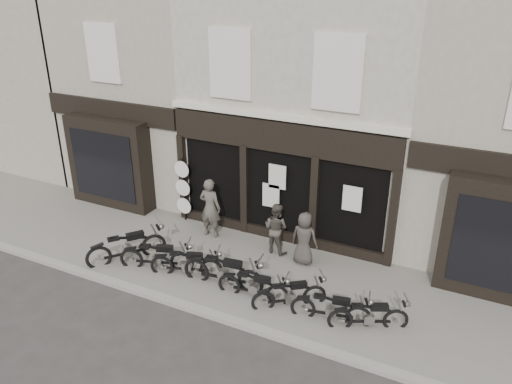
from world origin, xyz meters
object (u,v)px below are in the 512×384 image
at_px(motorcycle_0, 128,249).
at_px(motorcycle_4, 254,288).
at_px(motorcycle_3, 224,274).
at_px(motorcycle_5, 290,297).
at_px(advert_sign_post, 184,193).
at_px(motorcycle_6, 332,311).
at_px(man_right, 304,238).
at_px(man_left, 210,208).
at_px(motorcycle_1, 157,259).
at_px(motorcycle_2, 187,266).
at_px(man_centre, 276,228).
at_px(motorcycle_7, 369,318).

distance_m(motorcycle_0, motorcycle_4, 4.13).
xyz_separation_m(motorcycle_3, motorcycle_5, (1.93, -0.06, -0.07)).
xyz_separation_m(motorcycle_4, advert_sign_post, (-4.06, 2.89, 0.75)).
distance_m(motorcycle_3, motorcycle_5, 1.93).
relative_size(motorcycle_0, motorcycle_5, 1.20).
bearing_deg(motorcycle_6, man_right, 114.95).
bearing_deg(man_right, man_left, -3.58).
bearing_deg(motorcycle_3, motorcycle_1, 176.65).
height_order(motorcycle_3, motorcycle_6, motorcycle_3).
distance_m(motorcycle_2, motorcycle_6, 4.20).
xyz_separation_m(motorcycle_3, man_right, (1.50, 1.97, 0.48)).
bearing_deg(advert_sign_post, man_left, -19.71).
height_order(motorcycle_1, advert_sign_post, advert_sign_post).
relative_size(motorcycle_6, man_right, 1.22).
relative_size(motorcycle_2, man_left, 1.02).
bearing_deg(man_right, motorcycle_3, 53.21).
height_order(motorcycle_0, motorcycle_6, motorcycle_0).
height_order(motorcycle_4, man_centre, man_centre).
xyz_separation_m(motorcycle_5, man_left, (-3.66, 2.26, 0.72)).
relative_size(motorcycle_7, man_left, 0.92).
distance_m(motorcycle_2, man_right, 3.36).
bearing_deg(motorcycle_7, motorcycle_1, 154.84).
relative_size(motorcycle_2, motorcycle_7, 1.11).
relative_size(motorcycle_5, motorcycle_6, 0.85).
xyz_separation_m(motorcycle_0, motorcycle_1, (1.06, -0.00, -0.04)).
height_order(motorcycle_0, motorcycle_3, motorcycle_0).
relative_size(motorcycle_2, man_centre, 1.25).
xyz_separation_m(man_left, man_centre, (2.26, -0.02, -0.18)).
bearing_deg(man_left, motorcycle_2, 102.86).
bearing_deg(man_right, motorcycle_4, 76.48).
relative_size(motorcycle_1, man_right, 1.29).
bearing_deg(man_centre, man_left, 8.31).
xyz_separation_m(man_centre, advert_sign_post, (-3.61, 0.56, 0.22)).
xyz_separation_m(motorcycle_2, man_left, (-0.58, 2.23, 0.70)).
distance_m(motorcycle_1, man_centre, 3.52).
bearing_deg(motorcycle_6, motorcycle_2, 167.15).
height_order(motorcycle_0, advert_sign_post, advert_sign_post).
distance_m(motorcycle_5, man_left, 4.37).
relative_size(motorcycle_0, motorcycle_2, 1.01).
relative_size(motorcycle_2, motorcycle_6, 1.01).
bearing_deg(motorcycle_5, motorcycle_2, 142.56).
distance_m(motorcycle_2, motorcycle_4, 2.13).
distance_m(motorcycle_4, motorcycle_6, 2.08).
height_order(motorcycle_3, man_centre, man_centre).
xyz_separation_m(motorcycle_4, man_centre, (-0.44, 2.33, 0.53)).
bearing_deg(man_left, motorcycle_7, 156.92).
distance_m(motorcycle_4, man_left, 3.65).
xyz_separation_m(motorcycle_2, motorcycle_5, (3.08, -0.03, -0.02)).
height_order(motorcycle_6, man_left, man_left).
bearing_deg(motorcycle_4, motorcycle_7, -3.40).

